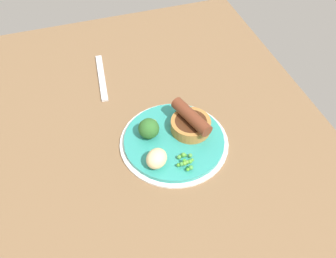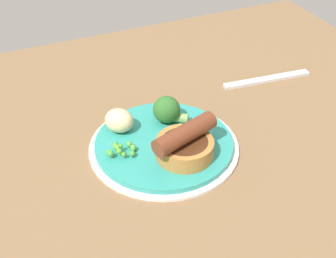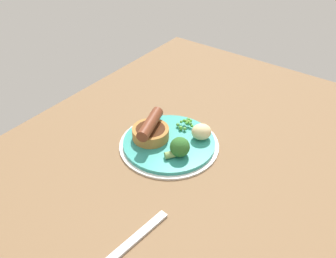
# 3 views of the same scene
# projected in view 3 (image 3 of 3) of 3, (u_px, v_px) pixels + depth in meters

# --- Properties ---
(dining_table) EXTENTS (1.10, 0.80, 0.03)m
(dining_table) POSITION_uv_depth(u_px,v_px,m) (181.00, 156.00, 0.89)
(dining_table) COLOR brown
(dining_table) RESTS_ON ground
(dinner_plate) EXTENTS (0.24, 0.24, 0.01)m
(dinner_plate) POSITION_uv_depth(u_px,v_px,m) (170.00, 143.00, 0.90)
(dinner_plate) COLOR silver
(dinner_plate) RESTS_ON dining_table
(sausage_pudding) EXTENTS (0.11, 0.09, 0.06)m
(sausage_pudding) POSITION_uv_depth(u_px,v_px,m) (151.00, 130.00, 0.89)
(sausage_pudding) COLOR #AD7538
(sausage_pudding) RESTS_ON dinner_plate
(pea_pile) EXTENTS (0.05, 0.04, 0.02)m
(pea_pile) POSITION_uv_depth(u_px,v_px,m) (185.00, 124.00, 0.93)
(pea_pile) COLOR #509933
(pea_pile) RESTS_ON dinner_plate
(broccoli_floret_near) EXTENTS (0.06, 0.05, 0.05)m
(broccoli_floret_near) POSITION_uv_depth(u_px,v_px,m) (179.00, 147.00, 0.84)
(broccoli_floret_near) COLOR #2D6628
(broccoli_floret_near) RESTS_ON dinner_plate
(potato_chunk_2) EXTENTS (0.06, 0.06, 0.04)m
(potato_chunk_2) POSITION_uv_depth(u_px,v_px,m) (201.00, 132.00, 0.89)
(potato_chunk_2) COLOR beige
(potato_chunk_2) RESTS_ON dinner_plate
(fork) EXTENTS (0.18, 0.03, 0.01)m
(fork) POSITION_uv_depth(u_px,v_px,m) (131.00, 242.00, 0.67)
(fork) COLOR silver
(fork) RESTS_ON dining_table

